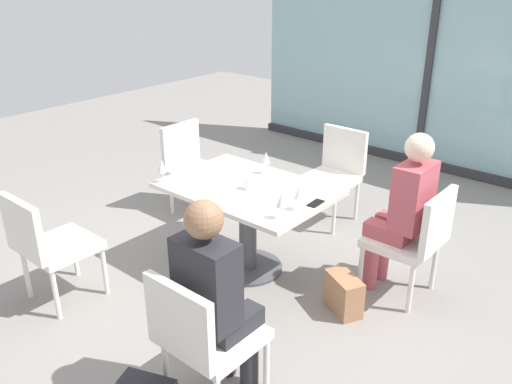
{
  "coord_description": "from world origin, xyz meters",
  "views": [
    {
      "loc": [
        2.47,
        -2.81,
        2.32
      ],
      "look_at": [
        0.0,
        0.1,
        0.65
      ],
      "focal_mm": 37.29,
      "sensor_mm": 36.0,
      "label": 1
    }
  ],
  "objects_px": {
    "wine_glass_2": "(299,193)",
    "chair_front_right": "(202,334)",
    "chair_front_left": "(47,242)",
    "wine_glass_0": "(162,167)",
    "person_front_right": "(215,293)",
    "dining_table_main": "(248,208)",
    "wine_glass_3": "(266,158)",
    "chair_near_window": "(335,170)",
    "wine_glass_1": "(281,201)",
    "coffee_cup": "(249,184)",
    "cell_phone_on_table": "(316,203)",
    "handbag_1": "(344,294)",
    "chair_far_left": "(192,163)",
    "person_far_right": "(404,207)",
    "chair_far_right": "(415,236)"
  },
  "relations": [
    {
      "from": "chair_near_window",
      "to": "chair_front_left",
      "type": "bearing_deg",
      "value": -107.18
    },
    {
      "from": "chair_front_right",
      "to": "handbag_1",
      "type": "relative_size",
      "value": 2.9
    },
    {
      "from": "chair_far_right",
      "to": "wine_glass_0",
      "type": "bearing_deg",
      "value": -153.21
    },
    {
      "from": "person_front_right",
      "to": "wine_glass_0",
      "type": "height_order",
      "value": "person_front_right"
    },
    {
      "from": "chair_near_window",
      "to": "wine_glass_3",
      "type": "xyz_separation_m",
      "value": [
        -0.06,
        -0.96,
        0.37
      ]
    },
    {
      "from": "wine_glass_0",
      "to": "wine_glass_1",
      "type": "distance_m",
      "value": 1.09
    },
    {
      "from": "chair_far_left",
      "to": "person_far_right",
      "type": "distance_m",
      "value": 2.22
    },
    {
      "from": "dining_table_main",
      "to": "wine_glass_3",
      "type": "height_order",
      "value": "wine_glass_3"
    },
    {
      "from": "chair_far_left",
      "to": "wine_glass_2",
      "type": "xyz_separation_m",
      "value": [
        1.71,
        -0.58,
        0.37
      ]
    },
    {
      "from": "dining_table_main",
      "to": "handbag_1",
      "type": "xyz_separation_m",
      "value": [
        0.89,
        0.01,
        -0.41
      ]
    },
    {
      "from": "chair_front_left",
      "to": "dining_table_main",
      "type": "bearing_deg",
      "value": 58.27
    },
    {
      "from": "chair_front_right",
      "to": "chair_far_left",
      "type": "bearing_deg",
      "value": 137.84
    },
    {
      "from": "person_front_right",
      "to": "wine_glass_1",
      "type": "distance_m",
      "value": 0.93
    },
    {
      "from": "chair_far_right",
      "to": "wine_glass_3",
      "type": "xyz_separation_m",
      "value": [
        -1.22,
        -0.2,
        0.37
      ]
    },
    {
      "from": "chair_near_window",
      "to": "person_far_right",
      "type": "relative_size",
      "value": 0.69
    },
    {
      "from": "person_far_right",
      "to": "wine_glass_3",
      "type": "xyz_separation_m",
      "value": [
        -1.11,
        -0.2,
        0.16
      ]
    },
    {
      "from": "wine_glass_3",
      "to": "chair_front_left",
      "type": "bearing_deg",
      "value": -114.74
    },
    {
      "from": "wine_glass_1",
      "to": "coffee_cup",
      "type": "relative_size",
      "value": 2.06
    },
    {
      "from": "chair_front_left",
      "to": "handbag_1",
      "type": "relative_size",
      "value": 2.9
    },
    {
      "from": "handbag_1",
      "to": "person_front_right",
      "type": "bearing_deg",
      "value": -68.24
    },
    {
      "from": "person_front_right",
      "to": "coffee_cup",
      "type": "relative_size",
      "value": 14.0
    },
    {
      "from": "person_far_right",
      "to": "handbag_1",
      "type": "distance_m",
      "value": 0.76
    },
    {
      "from": "chair_far_left",
      "to": "person_front_right",
      "type": "xyz_separation_m",
      "value": [
        1.94,
        -1.65,
        0.2
      ]
    },
    {
      "from": "cell_phone_on_table",
      "to": "chair_far_left",
      "type": "bearing_deg",
      "value": 163.15
    },
    {
      "from": "dining_table_main",
      "to": "coffee_cup",
      "type": "xyz_separation_m",
      "value": [
        0.04,
        -0.04,
        0.23
      ]
    },
    {
      "from": "person_far_right",
      "to": "wine_glass_2",
      "type": "distance_m",
      "value": 0.79
    },
    {
      "from": "chair_far_left",
      "to": "wine_glass_0",
      "type": "relative_size",
      "value": 4.7
    },
    {
      "from": "chair_far_right",
      "to": "chair_far_left",
      "type": "height_order",
      "value": "same"
    },
    {
      "from": "wine_glass_2",
      "to": "chair_front_right",
      "type": "bearing_deg",
      "value": -78.76
    },
    {
      "from": "chair_front_left",
      "to": "wine_glass_0",
      "type": "height_order",
      "value": "wine_glass_0"
    },
    {
      "from": "wine_glass_1",
      "to": "wine_glass_2",
      "type": "distance_m",
      "value": 0.19
    },
    {
      "from": "chair_far_right",
      "to": "cell_phone_on_table",
      "type": "xyz_separation_m",
      "value": [
        -0.58,
        -0.42,
        0.24
      ]
    },
    {
      "from": "wine_glass_1",
      "to": "chair_far_right",
      "type": "bearing_deg",
      "value": 50.93
    },
    {
      "from": "cell_phone_on_table",
      "to": "wine_glass_0",
      "type": "bearing_deg",
      "value": -161.81
    },
    {
      "from": "person_front_right",
      "to": "wine_glass_0",
      "type": "bearing_deg",
      "value": 149.59
    },
    {
      "from": "chair_front_right",
      "to": "chair_near_window",
      "type": "bearing_deg",
      "value": 107.18
    },
    {
      "from": "dining_table_main",
      "to": "chair_front_right",
      "type": "height_order",
      "value": "chair_front_right"
    },
    {
      "from": "chair_far_left",
      "to": "cell_phone_on_table",
      "type": "xyz_separation_m",
      "value": [
        1.74,
        -0.42,
        0.24
      ]
    },
    {
      "from": "wine_glass_0",
      "to": "cell_phone_on_table",
      "type": "relative_size",
      "value": 1.28
    },
    {
      "from": "chair_near_window",
      "to": "coffee_cup",
      "type": "xyz_separation_m",
      "value": [
        0.04,
        -1.3,
        0.28
      ]
    },
    {
      "from": "chair_far_right",
      "to": "wine_glass_1",
      "type": "relative_size",
      "value": 4.7
    },
    {
      "from": "handbag_1",
      "to": "cell_phone_on_table",
      "type": "bearing_deg",
      "value": -164.0
    },
    {
      "from": "chair_far_right",
      "to": "handbag_1",
      "type": "bearing_deg",
      "value": -118.91
    },
    {
      "from": "dining_table_main",
      "to": "wine_glass_1",
      "type": "bearing_deg",
      "value": -26.97
    },
    {
      "from": "chair_front_left",
      "to": "cell_phone_on_table",
      "type": "relative_size",
      "value": 6.04
    },
    {
      "from": "chair_front_left",
      "to": "handbag_1",
      "type": "xyz_separation_m",
      "value": [
        1.67,
        1.27,
        -0.36
      ]
    },
    {
      "from": "chair_front_left",
      "to": "person_front_right",
      "type": "xyz_separation_m",
      "value": [
        1.56,
        0.11,
        0.2
      ]
    },
    {
      "from": "person_front_right",
      "to": "wine_glass_3",
      "type": "relative_size",
      "value": 6.81
    },
    {
      "from": "chair_front_right",
      "to": "wine_glass_3",
      "type": "height_order",
      "value": "wine_glass_3"
    },
    {
      "from": "person_front_right",
      "to": "wine_glass_2",
      "type": "distance_m",
      "value": 1.1
    }
  ]
}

